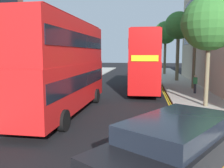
# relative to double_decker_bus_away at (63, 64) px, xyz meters

# --- Properties ---
(sidewalk_right) EXTENTS (4.00, 80.00, 0.14)m
(sidewalk_right) POSITION_rel_double_decker_bus_away_xyz_m (8.92, 5.43, -2.96)
(sidewalk_right) COLOR #ADA89E
(sidewalk_right) RESTS_ON ground
(sidewalk_left) EXTENTS (4.00, 80.00, 0.14)m
(sidewalk_left) POSITION_rel_double_decker_bus_away_xyz_m (-4.08, 5.43, -2.96)
(sidewalk_left) COLOR #ADA89E
(sidewalk_left) RESTS_ON ground
(kerb_line_outer) EXTENTS (0.10, 56.00, 0.01)m
(kerb_line_outer) POSITION_rel_double_decker_bus_away_xyz_m (6.82, 3.43, -3.03)
(kerb_line_outer) COLOR yellow
(kerb_line_outer) RESTS_ON ground
(kerb_line_inner) EXTENTS (0.10, 56.00, 0.01)m
(kerb_line_inner) POSITION_rel_double_decker_bus_away_xyz_m (6.66, 3.43, -3.03)
(kerb_line_inner) COLOR yellow
(kerb_line_inner) RESTS_ON ground
(double_decker_bus_away) EXTENTS (3.05, 10.88, 5.64)m
(double_decker_bus_away) POSITION_rel_double_decker_bus_away_xyz_m (0.00, 0.00, 0.00)
(double_decker_bus_away) COLOR red
(double_decker_bus_away) RESTS_ON ground
(double_decker_bus_oncoming) EXTENTS (2.85, 10.82, 5.64)m
(double_decker_bus_oncoming) POSITION_rel_double_decker_bus_away_xyz_m (4.90, 9.50, 0.00)
(double_decker_bus_oncoming) COLOR #B20F0F
(double_decker_bus_oncoming) RESTS_ON ground
(taxi_minivan) EXTENTS (4.23, 5.03, 2.12)m
(taxi_minivan) POSITION_rel_double_decker_bus_away_xyz_m (5.53, -8.46, -1.96)
(taxi_minivan) COLOR black
(taxi_minivan) RESTS_ON ground
(pedestrian_far) EXTENTS (0.34, 0.22, 1.62)m
(pedestrian_far) POSITION_rel_double_decker_bus_away_xyz_m (9.31, 7.85, -2.04)
(pedestrian_far) COLOR #2D2D38
(pedestrian_far) RESTS_ON sidewalk_right
(street_tree_near) EXTENTS (3.60, 3.60, 7.28)m
(street_tree_near) POSITION_rel_double_decker_bus_away_xyz_m (8.99, 2.65, 2.56)
(street_tree_near) COLOR #6B6047
(street_tree_near) RESTS_ON sidewalk_right
(street_tree_mid) EXTENTS (3.78, 3.78, 8.87)m
(street_tree_mid) POSITION_rel_double_decker_bus_away_xyz_m (8.28, 28.14, 4.01)
(street_tree_mid) COLOR #6B6047
(street_tree_mid) RESTS_ON sidewalk_right
(street_tree_far) EXTENTS (2.97, 2.97, 7.87)m
(street_tree_far) POSITION_rel_double_decker_bus_away_xyz_m (9.75, 10.97, 3.42)
(street_tree_far) COLOR #6B6047
(street_tree_far) RESTS_ON sidewalk_right
(street_tree_distant) EXTENTS (3.50, 3.50, 8.78)m
(street_tree_distant) POSITION_rel_double_decker_bus_away_xyz_m (9.08, 18.23, 4.04)
(street_tree_distant) COLOR #6B6047
(street_tree_distant) RESTS_ON sidewalk_right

